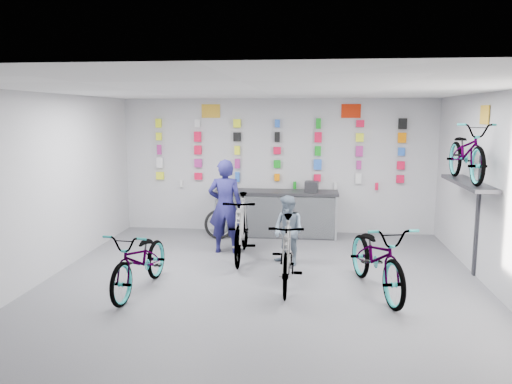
# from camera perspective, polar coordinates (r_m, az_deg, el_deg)

# --- Properties ---
(floor) EXTENTS (8.00, 8.00, 0.00)m
(floor) POSITION_cam_1_polar(r_m,az_deg,el_deg) (7.68, 0.36, -11.39)
(floor) COLOR #54555A
(floor) RESTS_ON ground
(ceiling) EXTENTS (8.00, 8.00, 0.00)m
(ceiling) POSITION_cam_1_polar(r_m,az_deg,el_deg) (7.20, 0.38, 11.59)
(ceiling) COLOR white
(ceiling) RESTS_ON wall_back
(wall_back) EXTENTS (7.00, 0.00, 7.00)m
(wall_back) POSITION_cam_1_polar(r_m,az_deg,el_deg) (11.24, 2.45, 3.00)
(wall_back) COLOR #B6B6B8
(wall_back) RESTS_ON floor
(wall_front) EXTENTS (7.00, 0.00, 7.00)m
(wall_front) POSITION_cam_1_polar(r_m,az_deg,el_deg) (3.45, -6.53, -10.98)
(wall_front) COLOR #B6B6B8
(wall_front) RESTS_ON floor
(wall_left) EXTENTS (0.00, 8.00, 8.00)m
(wall_left) POSITION_cam_1_polar(r_m,az_deg,el_deg) (8.40, -24.12, 0.17)
(wall_left) COLOR #B6B6B8
(wall_left) RESTS_ON floor
(wall_right) EXTENTS (0.00, 8.00, 8.00)m
(wall_right) POSITION_cam_1_polar(r_m,az_deg,el_deg) (7.76, 27.02, -0.69)
(wall_right) COLOR #B6B6B8
(wall_right) RESTS_ON floor
(counter) EXTENTS (2.70, 0.66, 1.00)m
(counter) POSITION_cam_1_polar(r_m,az_deg,el_deg) (10.94, 2.25, -2.54)
(counter) COLOR black
(counter) RESTS_ON floor
(merch_wall) EXTENTS (5.58, 0.08, 1.57)m
(merch_wall) POSITION_cam_1_polar(r_m,az_deg,el_deg) (11.14, 2.86, 4.55)
(merch_wall) COLOR #F0FF21
(merch_wall) RESTS_ON wall_back
(wall_bracket) EXTENTS (0.39, 1.90, 2.00)m
(wall_bracket) POSITION_cam_1_polar(r_m,az_deg,el_deg) (8.84, 23.23, 0.39)
(wall_bracket) COLOR #333338
(wall_bracket) RESTS_ON wall_right
(sign_left) EXTENTS (0.42, 0.02, 0.30)m
(sign_left) POSITION_cam_1_polar(r_m,az_deg,el_deg) (11.36, -5.19, 9.20)
(sign_left) COLOR gold
(sign_left) RESTS_ON wall_back
(sign_right) EXTENTS (0.42, 0.02, 0.30)m
(sign_right) POSITION_cam_1_polar(r_m,az_deg,el_deg) (11.17, 10.80, 9.08)
(sign_right) COLOR red
(sign_right) RESTS_ON wall_back
(sign_side) EXTENTS (0.02, 0.40, 0.30)m
(sign_side) POSITION_cam_1_polar(r_m,az_deg,el_deg) (8.80, 24.67, 8.03)
(sign_side) COLOR gold
(sign_side) RESTS_ON wall_right
(bike_left) EXTENTS (0.81, 1.91, 0.98)m
(bike_left) POSITION_cam_1_polar(r_m,az_deg,el_deg) (7.77, -13.07, -7.57)
(bike_left) COLOR gray
(bike_left) RESTS_ON floor
(bike_center) EXTENTS (0.52, 1.83, 1.10)m
(bike_center) POSITION_cam_1_polar(r_m,az_deg,el_deg) (7.75, 3.57, -6.94)
(bike_center) COLOR gray
(bike_center) RESTS_ON floor
(bike_right) EXTENTS (1.20, 2.21, 1.10)m
(bike_right) POSITION_cam_1_polar(r_m,az_deg,el_deg) (7.74, 13.68, -7.20)
(bike_right) COLOR gray
(bike_right) RESTS_ON floor
(bike_service) EXTENTS (0.64, 2.02, 1.20)m
(bike_service) POSITION_cam_1_polar(r_m,az_deg,el_deg) (9.18, -1.69, -4.05)
(bike_service) COLOR gray
(bike_service) RESTS_ON floor
(bike_wall) EXTENTS (0.63, 1.80, 0.95)m
(bike_wall) POSITION_cam_1_polar(r_m,az_deg,el_deg) (8.75, 22.98, 4.22)
(bike_wall) COLOR gray
(bike_wall) RESTS_ON wall_bracket
(clerk) EXTENTS (0.67, 0.45, 1.81)m
(clerk) POSITION_cam_1_polar(r_m,az_deg,el_deg) (9.58, -3.53, -1.64)
(clerk) COLOR #1B1A53
(clerk) RESTS_ON floor
(customer) EXTENTS (0.76, 0.74, 1.24)m
(customer) POSITION_cam_1_polar(r_m,az_deg,el_deg) (8.86, 3.71, -4.41)
(customer) COLOR slate
(customer) RESTS_ON floor
(spare_wheel) EXTENTS (0.67, 0.33, 0.64)m
(spare_wheel) POSITION_cam_1_polar(r_m,az_deg,el_deg) (10.77, -4.22, -3.68)
(spare_wheel) COLOR black
(spare_wheel) RESTS_ON floor
(register) EXTENTS (0.30, 0.32, 0.22)m
(register) POSITION_cam_1_polar(r_m,az_deg,el_deg) (10.82, 6.37, 0.64)
(register) COLOR black
(register) RESTS_ON counter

